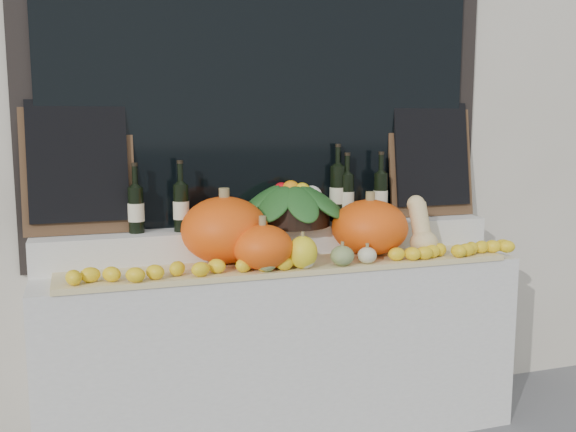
{
  "coord_description": "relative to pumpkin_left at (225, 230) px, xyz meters",
  "views": [
    {
      "loc": [
        -0.92,
        -1.36,
        1.57
      ],
      "look_at": [
        0.0,
        1.45,
        1.12
      ],
      "focal_mm": 40.0,
      "sensor_mm": 36.0,
      "label": 1
    }
  ],
  "objects": [
    {
      "name": "straw_bedding",
      "position": [
        0.29,
        -0.11,
        -0.17
      ],
      "size": [
        2.1,
        0.32,
        0.02
      ],
      "primitive_type": "cube",
      "color": "tan",
      "rests_on": "display_sill"
    },
    {
      "name": "display_sill",
      "position": [
        0.29,
        0.01,
        -0.62
      ],
      "size": [
        2.3,
        0.55,
        0.88
      ],
      "primitive_type": "cube",
      "color": "silver",
      "rests_on": "ground"
    },
    {
      "name": "pumpkin_right",
      "position": [
        0.72,
        -0.05,
        -0.02
      ],
      "size": [
        0.47,
        0.47,
        0.27
      ],
      "primitive_type": "ellipsoid",
      "rotation": [
        0.0,
        0.0,
        -0.32
      ],
      "color": "#FB570D",
      "rests_on": "straw_bedding"
    },
    {
      "name": "chalkboard_right",
      "position": [
        1.21,
        0.23,
        0.3
      ],
      "size": [
        0.5,
        0.12,
        0.62
      ],
      "rotation": [
        -0.16,
        0.0,
        0.0
      ],
      "color": "#4C331E",
      "rests_on": "rear_tier"
    },
    {
      "name": "lemon_heap",
      "position": [
        0.29,
        -0.22,
        -0.12
      ],
      "size": [
        2.2,
        0.16,
        0.06
      ],
      "primitive_type": null,
      "color": "yellow",
      "rests_on": "straw_bedding"
    },
    {
      "name": "produce_bowl",
      "position": [
        0.37,
        0.15,
        0.09
      ],
      "size": [
        0.59,
        0.59,
        0.24
      ],
      "color": "black",
      "rests_on": "rear_tier"
    },
    {
      "name": "wine_bottle_far_right",
      "position": [
        0.88,
        0.17,
        0.11
      ],
      "size": [
        0.08,
        0.08,
        0.36
      ],
      "color": "black",
      "rests_on": "rear_tier"
    },
    {
      "name": "chalkboard_left",
      "position": [
        -0.63,
        0.23,
        0.3
      ],
      "size": [
        0.5,
        0.12,
        0.62
      ],
      "rotation": [
        -0.16,
        0.0,
        0.0
      ],
      "color": "#4C331E",
      "rests_on": "rear_tier"
    },
    {
      "name": "decorative_gourds",
      "position": [
        0.36,
        -0.23,
        -0.1
      ],
      "size": [
        0.58,
        0.13,
        0.17
      ],
      "color": "#2F5C1B",
      "rests_on": "straw_bedding"
    },
    {
      "name": "wine_bottle_near_right",
      "position": [
        0.7,
        0.19,
        0.11
      ],
      "size": [
        0.08,
        0.08,
        0.36
      ],
      "color": "black",
      "rests_on": "rear_tier"
    },
    {
      "name": "wine_bottle_near_left",
      "position": [
        -0.18,
        0.14,
        0.1
      ],
      "size": [
        0.08,
        0.08,
        0.34
      ],
      "color": "black",
      "rests_on": "rear_tier"
    },
    {
      "name": "pumpkin_left",
      "position": [
        0.0,
        0.0,
        0.0
      ],
      "size": [
        0.5,
        0.5,
        0.31
      ],
      "primitive_type": "ellipsoid",
      "rotation": [
        0.0,
        0.0,
        -0.27
      ],
      "color": "#FB570D",
      "rests_on": "straw_bedding"
    },
    {
      "name": "wine_bottle_tall",
      "position": [
        0.65,
        0.21,
        0.13
      ],
      "size": [
        0.08,
        0.08,
        0.4
      ],
      "color": "black",
      "rests_on": "rear_tier"
    },
    {
      "name": "pumpkin_center",
      "position": [
        0.13,
        -0.18,
        -0.05
      ],
      "size": [
        0.36,
        0.36,
        0.2
      ],
      "primitive_type": "ellipsoid",
      "rotation": [
        0.0,
        0.0,
        0.41
      ],
      "color": "#FB570D",
      "rests_on": "straw_bedding"
    },
    {
      "name": "butternut_squash",
      "position": [
        0.97,
        -0.11,
        -0.03
      ],
      "size": [
        0.14,
        0.2,
        0.29
      ],
      "color": "#E5C887",
      "rests_on": "straw_bedding"
    },
    {
      "name": "wine_bottle_far_left",
      "position": [
        -0.38,
        0.16,
        0.09
      ],
      "size": [
        0.08,
        0.08,
        0.33
      ],
      "color": "black",
      "rests_on": "rear_tier"
    },
    {
      "name": "rear_tier",
      "position": [
        0.29,
        0.16,
        -0.1
      ],
      "size": [
        2.3,
        0.25,
        0.16
      ],
      "primitive_type": "cube",
      "color": "silver",
      "rests_on": "display_sill"
    }
  ]
}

